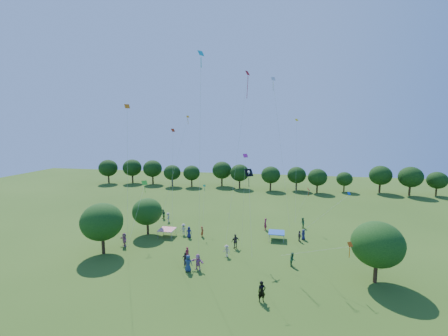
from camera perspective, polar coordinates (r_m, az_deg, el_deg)
ground at (r=26.78m, az=-6.40°, el=-28.49°), size 160.00×160.00×0.00m
near_tree_west at (r=40.70m, az=-22.24°, el=-9.46°), size 5.16×5.16×6.47m
near_tree_north at (r=45.93m, az=-14.42°, el=-8.03°), size 4.36×4.36×5.44m
near_tree_east at (r=34.83m, az=27.20°, el=-12.80°), size 5.12×5.12×6.39m
treeline at (r=77.33m, az=4.49°, el=-0.92°), size 88.01×8.77×6.77m
tent_red_stripe at (r=45.20m, az=-10.81°, el=-11.42°), size 2.20×2.20×1.10m
tent_blue at (r=43.88m, az=9.98°, el=-12.00°), size 2.20×2.20×1.10m
man_in_black at (r=29.64m, az=7.20°, el=-22.32°), size 0.86×0.72×1.97m
crowd_person_0 at (r=44.76m, az=14.88°, el=-12.15°), size 0.78×0.81×1.48m
crowd_person_1 at (r=37.57m, az=-7.05°, el=-15.84°), size 0.68×0.69×1.59m
crowd_person_2 at (r=53.33m, az=-11.50°, el=-8.64°), size 0.93×0.90×1.71m
crowd_person_3 at (r=51.61m, az=-10.60°, el=-9.24°), size 0.49×1.05×1.60m
crowd_person_4 at (r=40.40m, az=2.20°, el=-13.77°), size 1.22×1.07×1.93m
crowd_person_5 at (r=35.10m, az=-5.01°, el=-17.39°), size 1.79×1.04×1.81m
crowd_person_6 at (r=44.32m, az=-6.69°, el=-12.05°), size 0.90×0.70×1.61m
crowd_person_7 at (r=44.44m, az=-4.17°, el=-12.00°), size 0.46×0.63×1.56m
crowd_person_8 at (r=49.55m, az=14.71°, el=-10.07°), size 0.53×0.85×1.64m
crowd_person_9 at (r=45.49m, az=-7.73°, el=-11.48°), size 1.21×0.85×1.69m
crowd_person_10 at (r=43.91m, az=14.18°, el=-12.48°), size 0.65×0.98×1.54m
crowd_person_11 at (r=43.12m, az=-18.48°, el=-12.83°), size 1.72×1.55×1.83m
crowd_person_12 at (r=34.82m, az=-6.85°, el=-17.57°), size 0.93×0.51×1.87m
crowd_person_13 at (r=47.41m, az=7.86°, el=-10.57°), size 0.61×0.79×1.86m
crowd_person_14 at (r=36.69m, az=12.92°, el=-16.58°), size 0.52×0.84×1.60m
crowd_person_15 at (r=38.14m, az=0.51°, el=-15.48°), size 1.06×0.74×1.48m
crowd_person_16 at (r=36.19m, az=-7.36°, el=-16.82°), size 1.00×0.70×1.56m
pirate_kite at (r=37.13m, az=4.76°, el=-1.20°), size 1.52×5.12×9.35m
red_high_kite at (r=41.40m, az=3.81°, el=12.03°), size 2.23×6.03×22.12m
small_kite_0 at (r=48.16m, az=15.57°, el=-4.59°), size 2.37×1.62×5.21m
small_kite_1 at (r=33.72m, az=-17.94°, el=3.66°), size 2.89×3.77×16.85m
small_kite_2 at (r=49.18m, az=13.61°, el=4.21°), size 0.61×5.00×15.86m
small_kite_3 at (r=46.03m, az=-3.81°, el=-4.90°), size 0.85×3.64×5.66m
small_kite_4 at (r=41.56m, az=20.66°, el=-6.37°), size 6.30×0.95×6.33m
small_kite_5 at (r=33.02m, az=3.91°, el=-2.00°), size 1.06×3.63×11.71m
small_kite_6 at (r=41.29m, az=10.15°, el=9.29°), size 3.12×1.64×21.04m
small_kite_7 at (r=30.87m, az=-4.53°, el=11.82°), size 1.62×3.34×21.84m
small_kite_8 at (r=38.23m, az=-9.74°, el=1.68°), size 0.51×2.28×14.33m
small_kite_9 at (r=32.38m, az=20.89°, el=-14.03°), size 6.67×4.37×3.66m
small_kite_10 at (r=51.14m, az=-8.11°, el=4.90°), size 3.43×5.09×16.45m
small_kite_11 at (r=42.51m, az=-15.16°, el=-3.89°), size 0.87×6.17×7.15m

